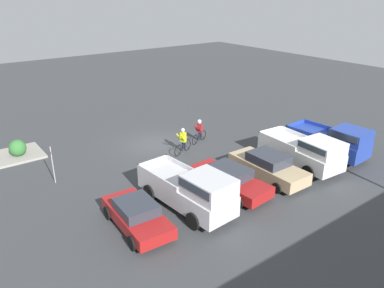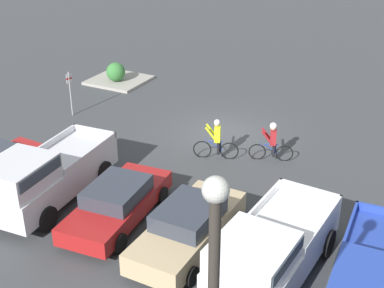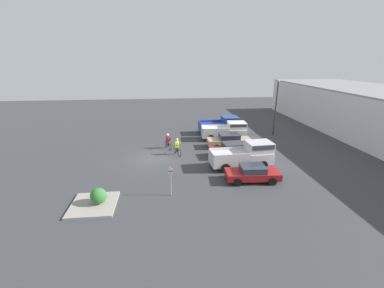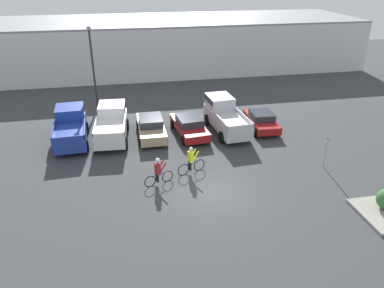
{
  "view_description": "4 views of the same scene",
  "coord_description": "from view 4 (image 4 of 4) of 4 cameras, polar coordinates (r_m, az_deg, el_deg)",
  "views": [
    {
      "loc": [
        12.46,
        21.09,
        10.09
      ],
      "look_at": [
        -0.33,
        3.86,
        1.2
      ],
      "focal_mm": 35.0,
      "sensor_mm": 36.0,
      "label": 1
    },
    {
      "loc": [
        -8.96,
        20.22,
        10.2
      ],
      "look_at": [
        -0.33,
        3.86,
        1.2
      ],
      "focal_mm": 50.0,
      "sensor_mm": 36.0,
      "label": 2
    },
    {
      "loc": [
        23.91,
        1.3,
        9.3
      ],
      "look_at": [
        -0.33,
        3.86,
        1.2
      ],
      "focal_mm": 24.0,
      "sensor_mm": 36.0,
      "label": 3
    },
    {
      "loc": [
        -4.42,
        -16.88,
        11.39
      ],
      "look_at": [
        -0.33,
        3.86,
        1.2
      ],
      "focal_mm": 35.0,
      "sensor_mm": 36.0,
      "label": 4
    }
  ],
  "objects": [
    {
      "name": "sedan_1",
      "position": [
        27.48,
        -0.4,
        2.82
      ],
      "size": [
        2.34,
        4.89,
        1.37
      ],
      "color": "maroon",
      "rests_on": "ground_plane"
    },
    {
      "name": "fire_lane_sign",
      "position": [
        24.13,
        19.78,
        -0.5
      ],
      "size": [
        0.09,
        0.3,
        2.21
      ],
      "color": "#9E9EA3",
      "rests_on": "ground_plane"
    },
    {
      "name": "pickup_truck_0",
      "position": [
        27.73,
        -18.03,
        2.65
      ],
      "size": [
        2.52,
        5.21,
        2.15
      ],
      "color": "#233D9E",
      "rests_on": "ground_plane"
    },
    {
      "name": "cyclist_1",
      "position": [
        21.22,
        -5.17,
        -4.07
      ],
      "size": [
        1.72,
        0.71,
        1.69
      ],
      "color": "black",
      "rests_on": "ground_plane"
    },
    {
      "name": "ground_plane",
      "position": [
        20.83,
        2.98,
        -7.44
      ],
      "size": [
        80.0,
        80.0,
        0.0
      ],
      "primitive_type": "plane",
      "color": "#383A3D"
    },
    {
      "name": "sedan_0",
      "position": [
        27.33,
        -6.27,
        2.63
      ],
      "size": [
        2.01,
        4.79,
        1.49
      ],
      "color": "tan",
      "rests_on": "ground_plane"
    },
    {
      "name": "pickup_truck_2",
      "position": [
        28.26,
        4.98,
        4.45
      ],
      "size": [
        2.48,
        5.66,
        2.28
      ],
      "color": "silver",
      "rests_on": "ground_plane"
    },
    {
      "name": "pickup_truck_1",
      "position": [
        27.5,
        -12.15,
        3.22
      ],
      "size": [
        2.54,
        5.39,
        2.13
      ],
      "color": "white",
      "rests_on": "ground_plane"
    },
    {
      "name": "warehouse_building",
      "position": [
        46.22,
        -5.66,
        14.94
      ],
      "size": [
        47.68,
        12.65,
        5.65
      ],
      "color": "silver",
      "rests_on": "ground_plane"
    },
    {
      "name": "lamppost",
      "position": [
        32.8,
        -14.92,
        12.01
      ],
      "size": [
        0.36,
        0.36,
        6.96
      ],
      "color": "#2D2823",
      "rests_on": "ground_plane"
    },
    {
      "name": "sedan_2",
      "position": [
        29.02,
        10.53,
        3.61
      ],
      "size": [
        2.12,
        4.33,
        1.31
      ],
      "color": "maroon",
      "rests_on": "ground_plane"
    },
    {
      "name": "cyclist_0",
      "position": [
        22.26,
        -0.15,
        -2.47
      ],
      "size": [
        1.79,
        0.72,
        1.75
      ],
      "color": "black",
      "rests_on": "ground_plane"
    }
  ]
}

